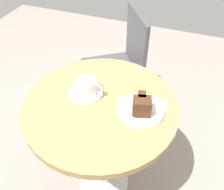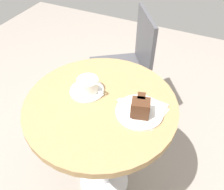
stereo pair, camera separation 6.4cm
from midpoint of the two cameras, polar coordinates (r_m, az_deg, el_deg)
ground_plane at (r=1.66m, az=-3.02°, el=-20.19°), size 4.40×4.40×0.01m
cafe_table at (r=1.14m, az=-4.13°, el=-6.54°), size 0.69×0.69×0.73m
saucer at (r=1.10m, az=-7.99°, el=0.65°), size 0.16×0.16×0.01m
coffee_cup at (r=1.08m, az=-7.75°, el=2.11°), size 0.13×0.10×0.06m
teaspoon at (r=1.09m, az=-5.18°, el=0.96°), size 0.09×0.08×0.00m
cake_plate at (r=1.01m, az=5.06°, el=-3.67°), size 0.20×0.20×0.01m
cake_slice at (r=0.97m, az=5.27°, el=-2.61°), size 0.09×0.10×0.08m
fork at (r=1.01m, az=1.36°, el=-2.95°), size 0.12×0.12×0.00m
napkin at (r=1.03m, az=6.76°, el=-3.18°), size 0.18×0.19×0.00m
cafe_chair at (r=1.68m, az=1.42°, el=8.17°), size 0.53×0.53×0.84m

